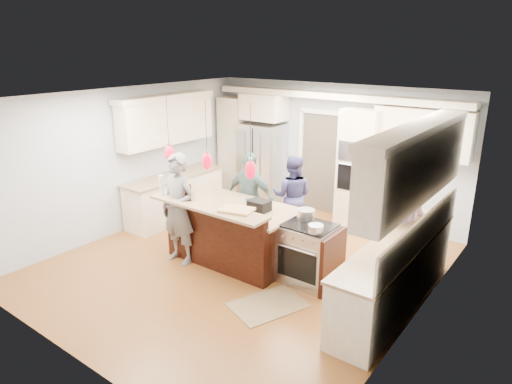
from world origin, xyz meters
TOP-DOWN VIEW (x-y plane):
  - ground_plane at (0.00, 0.00)m, footprint 6.00×6.00m
  - room_shell at (0.00, 0.00)m, footprint 5.54×6.04m
  - refrigerator at (-1.55, 2.64)m, footprint 0.90×0.70m
  - oven_column at (0.75, 2.67)m, footprint 0.72×0.69m
  - back_upper_cabinets at (-0.75, 2.76)m, footprint 5.30×0.61m
  - right_counter_run at (2.44, 0.30)m, footprint 0.64×3.10m
  - left_cabinets at (-2.44, 0.80)m, footprint 0.64×2.30m
  - kitchen_island at (-0.25, 0.07)m, footprint 2.10×1.46m
  - island_range at (1.16, 0.15)m, footprint 0.82×0.71m
  - pendant_lights at (-0.25, -0.51)m, footprint 1.75×0.15m
  - person_bar_end at (-0.90, -0.52)m, footprint 0.68×0.45m
  - person_far_left at (-0.02, 1.49)m, footprint 0.91×0.82m
  - person_far_right at (-0.50, 0.85)m, footprint 0.99×0.48m
  - person_range_side at (2.25, 1.12)m, footprint 1.03×1.34m
  - floor_rug at (1.05, -0.77)m, footprint 1.00×1.18m
  - water_bottle at (-1.20, -0.59)m, footprint 0.08×0.08m
  - beer_bottle_a at (-0.79, -0.44)m, footprint 0.08×0.08m
  - beer_bottle_b at (-0.95, -0.55)m, footprint 0.08×0.08m
  - beer_bottle_c at (-0.71, -0.45)m, footprint 0.07×0.07m
  - drink_can at (-0.58, -0.51)m, footprint 0.08×0.08m
  - cutting_board at (0.26, -0.47)m, footprint 0.54×0.44m
  - pot_large at (0.97, 0.31)m, footprint 0.27×0.27m
  - pot_small at (1.34, -0.04)m, footprint 0.22×0.22m

SIDE VIEW (x-z plane):
  - ground_plane at x=0.00m, z-range 0.00..0.00m
  - floor_rug at x=1.05m, z-range 0.00..0.01m
  - island_range at x=1.16m, z-range 0.00..0.92m
  - kitchen_island at x=-0.25m, z-range -0.07..1.05m
  - person_far_left at x=-0.02m, z-range 0.00..1.54m
  - person_far_right at x=-0.50m, z-range 0.00..1.64m
  - refrigerator at x=-1.55m, z-range 0.00..1.80m
  - person_bar_end at x=-0.90m, z-range 0.00..1.83m
  - person_range_side at x=2.25m, z-range 0.00..1.83m
  - pot_small at x=1.34m, z-range 0.92..1.03m
  - pot_large at x=0.97m, z-range 0.92..1.08m
  - right_counter_run at x=2.44m, z-range -0.20..2.31m
  - left_cabinets at x=-2.44m, z-range -0.20..2.31m
  - cutting_board at x=0.26m, z-range 1.12..1.16m
  - oven_column at x=0.75m, z-range 0.00..2.30m
  - drink_can at x=-0.58m, z-range 1.12..1.25m
  - beer_bottle_b at x=-0.95m, z-range 1.12..1.35m
  - beer_bottle_c at x=-0.71m, z-range 1.12..1.35m
  - beer_bottle_a at x=-0.79m, z-range 1.12..1.37m
  - water_bottle at x=-1.20m, z-range 1.12..1.44m
  - back_upper_cabinets at x=-0.75m, z-range 0.40..2.94m
  - pendant_lights at x=-0.25m, z-range 1.29..2.32m
  - room_shell at x=0.00m, z-range 0.46..3.18m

